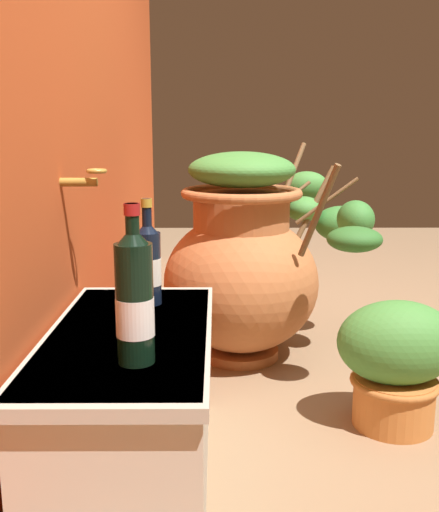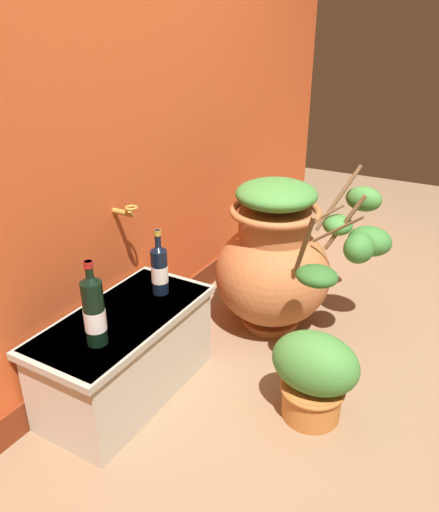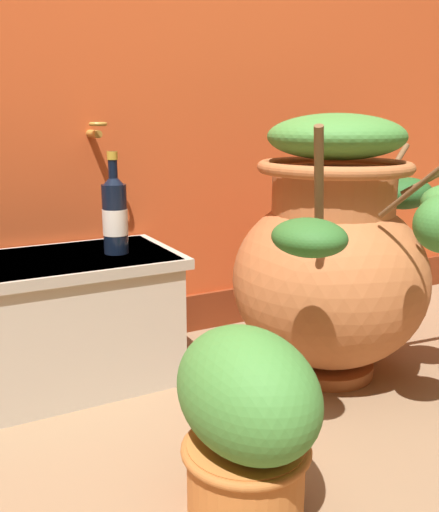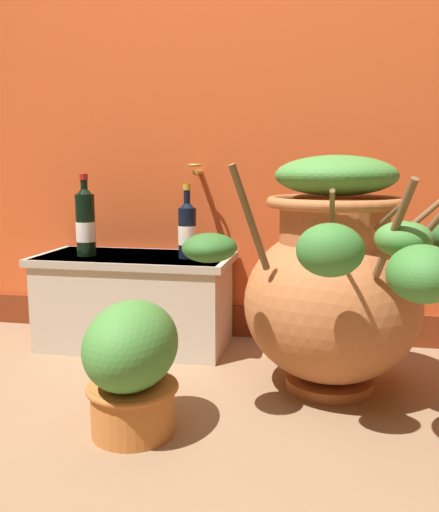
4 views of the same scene
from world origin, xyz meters
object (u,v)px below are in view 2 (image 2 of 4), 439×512
Objects in this scene: terracotta_urn at (279,259)px; potted_shrub at (314,374)px; wine_bottle_left at (159,268)px; wine_bottle_middle at (94,309)px.

terracotta_urn is 0.72m from potted_shrub.
wine_bottle_left is 0.78m from potted_shrub.
terracotta_urn is 1.07m from wine_bottle_middle.
wine_bottle_middle is at bearing -177.12° from wine_bottle_left.
wine_bottle_left is (-0.59, 0.31, 0.13)m from terracotta_urn.
wine_bottle_left is at bearing 91.88° from potted_shrub.
terracotta_urn reaches higher than wine_bottle_middle.
terracotta_urn is at bearing -15.69° from wine_bottle_middle.
potted_shrub is (0.45, -0.70, -0.33)m from wine_bottle_middle.
wine_bottle_middle is at bearing 122.88° from potted_shrub.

